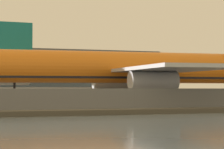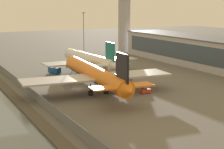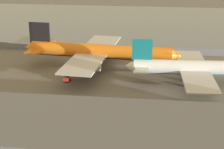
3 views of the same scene
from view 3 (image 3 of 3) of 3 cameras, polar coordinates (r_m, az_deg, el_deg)
The scene contains 8 objects.
ground_plane at distance 123.91m, azimuth 1.41°, elevation 1.24°, with size 500.00×500.00×0.00m, color #66635E.
waterfront_lagoon at distance 192.35m, azimuth 3.53°, elevation 7.93°, with size 320.00×98.00×0.01m.
shoreline_seawall at distance 143.34m, azimuth 2.22°, elevation 3.92°, with size 320.00×3.00×0.50m.
perimeter_fence at distance 138.75m, azimuth 2.07°, elevation 3.83°, with size 280.00×0.10×2.57m.
cargo_jet_orange at distance 120.79m, azimuth -2.20°, elevation 3.47°, with size 51.93×45.00×14.40m.
passenger_jet_white_teal at distance 109.16m, azimuth 13.13°, elevation 0.92°, with size 43.63×37.17×13.30m.
baggage_tug at distance 111.74m, azimuth -6.92°, elevation -0.57°, with size 1.68×3.24×1.80m.
ops_van at distance 122.71m, azimuth 14.68°, elevation 1.02°, with size 5.61×3.97×2.48m.
Camera 3 is at (-11.34, 116.92, 39.42)m, focal length 60.00 mm.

